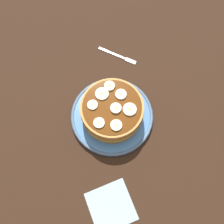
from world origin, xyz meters
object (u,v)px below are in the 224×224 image
at_px(pancake_stack, 112,111).
at_px(banana_slice_2, 130,109).
at_px(banana_slice_4, 93,105).
at_px(banana_slice_0, 116,108).
at_px(banana_slice_3, 116,125).
at_px(banana_slice_6, 99,123).
at_px(napkin, 111,206).
at_px(plate, 112,116).
at_px(banana_slice_5, 121,94).
at_px(fork, 120,56).
at_px(banana_slice_1, 102,94).
at_px(banana_slice_7, 109,86).

distance_m(pancake_stack, banana_slice_2, 0.06).
bearing_deg(pancake_stack, banana_slice_4, 56.54).
xyz_separation_m(banana_slice_0, banana_slice_4, (0.04, 0.05, -0.00)).
distance_m(banana_slice_0, banana_slice_3, 0.05).
relative_size(banana_slice_6, napkin, 0.26).
xyz_separation_m(plate, banana_slice_6, (-0.02, 0.05, 0.07)).
height_order(banana_slice_2, banana_slice_6, same).
bearing_deg(napkin, banana_slice_5, -33.94).
bearing_deg(banana_slice_4, pancake_stack, -123.46).
distance_m(banana_slice_6, napkin, 0.22).
relative_size(banana_slice_4, fork, 0.25).
distance_m(banana_slice_3, fork, 0.27).
bearing_deg(banana_slice_4, banana_slice_5, -96.40).
relative_size(banana_slice_2, banana_slice_4, 1.29).
height_order(banana_slice_6, napkin, banana_slice_6).
bearing_deg(banana_slice_1, banana_slice_0, -167.36).
xyz_separation_m(pancake_stack, banana_slice_3, (-0.05, 0.02, 0.04)).
bearing_deg(banana_slice_6, napkin, 160.14).
bearing_deg(fork, pancake_stack, 144.54).
bearing_deg(banana_slice_3, banana_slice_0, -27.42).
xyz_separation_m(napkin, fork, (0.38, -0.24, 0.00)).
bearing_deg(pancake_stack, banana_slice_6, 115.39).
xyz_separation_m(pancake_stack, banana_slice_2, (-0.03, -0.04, 0.04)).
bearing_deg(banana_slice_2, banana_slice_0, 56.66).
bearing_deg(plate, banana_slice_2, -129.79).
relative_size(banana_slice_0, fork, 0.26).
bearing_deg(banana_slice_5, banana_slice_1, 59.58).
distance_m(banana_slice_2, banana_slice_7, 0.09).
xyz_separation_m(banana_slice_0, banana_slice_1, (0.05, 0.01, -0.00)).
bearing_deg(napkin, plate, -29.19).
relative_size(banana_slice_1, banana_slice_3, 1.19).
bearing_deg(banana_slice_2, napkin, 139.81).
bearing_deg(banana_slice_7, banana_slice_0, 165.77).
height_order(pancake_stack, fork, pancake_stack).
relative_size(pancake_stack, banana_slice_0, 6.19).
xyz_separation_m(banana_slice_3, banana_slice_4, (0.08, 0.03, -0.00)).
relative_size(banana_slice_0, banana_slice_7, 1.01).
bearing_deg(banana_slice_7, banana_slice_2, -170.69).
relative_size(banana_slice_2, banana_slice_6, 1.24).
relative_size(banana_slice_1, napkin, 0.33).
xyz_separation_m(plate, napkin, (-0.21, 0.12, -0.01)).
xyz_separation_m(pancake_stack, banana_slice_6, (-0.02, 0.05, 0.03)).
height_order(banana_slice_1, banana_slice_4, same).
xyz_separation_m(banana_slice_1, banana_slice_4, (-0.02, 0.04, -0.00)).
height_order(pancake_stack, banana_slice_4, banana_slice_4).
distance_m(plate, banana_slice_7, 0.09).
bearing_deg(fork, banana_slice_3, 148.37).
xyz_separation_m(banana_slice_4, napkin, (-0.24, 0.08, -0.08)).
relative_size(banana_slice_7, napkin, 0.26).
bearing_deg(plate, fork, -35.39).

